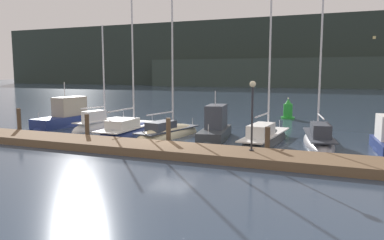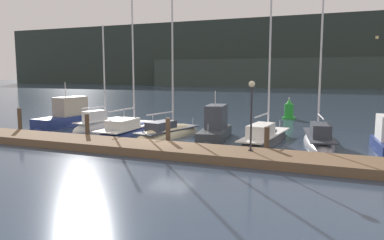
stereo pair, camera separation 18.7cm
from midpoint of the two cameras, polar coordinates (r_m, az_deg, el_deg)
The scene contains 16 objects.
ground_plane at distance 22.74m, azimuth -3.07°, elevation -4.00°, with size 400.00×400.00×0.00m, color #2D3D51.
dock at distance 20.97m, azimuth -5.39°, elevation -4.35°, with size 31.88×2.80×0.45m, color brown.
mooring_pile_0 at distance 29.35m, azimuth -24.59°, elevation -0.22°, with size 0.28×0.28×1.91m, color #4C3D2D.
mooring_pile_1 at distance 25.40m, azimuth -15.47°, elevation -1.08°, with size 0.28×0.28×1.74m, color #4C3D2D.
mooring_pile_2 at distance 22.30m, azimuth -3.44°, elevation -1.93°, with size 0.28×0.28×1.76m, color #4C3D2D.
mooring_pile_3 at distance 20.49m, azimuth 11.57°, elevation -3.19°, with size 0.28×0.28×1.54m, color #4C3D2D.
motorboat_berth_1 at distance 33.06m, azimuth -18.40°, elevation -0.00°, with size 2.51×6.40×4.17m.
sailboat_berth_2 at distance 30.79m, azimuth -13.53°, elevation -0.97°, with size 2.44×5.91×8.90m.
sailboat_berth_3 at distance 28.05m, azimuth -9.31°, elevation -1.72°, with size 2.52×8.06×10.52m.
sailboat_berth_4 at distance 26.03m, azimuth -3.48°, elevation -2.36°, with size 3.14×6.90×10.34m.
motorboat_berth_5 at distance 25.21m, azimuth 3.73°, elevation -1.99°, with size 2.50×5.53×3.84m.
sailboat_berth_6 at distance 24.29m, azimuth 11.22°, elevation -3.08°, with size 2.54×8.15×11.30m.
sailboat_berth_7 at distance 24.77m, azimuth 18.92°, elevation -3.05°, with size 2.89×7.38×10.87m.
channel_buoy at distance 37.41m, azimuth 14.69°, elevation 1.38°, with size 1.30×1.30×2.05m.
dock_lamppost at distance 19.12m, azimuth 9.33°, elevation 2.46°, with size 0.32×0.32×3.56m.
hillside_backdrop at distance 126.31m, azimuth 19.58°, elevation 9.34°, with size 240.00×23.00×21.81m.
Camera 2 is at (9.70, -20.10, 4.41)m, focal length 35.00 mm.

